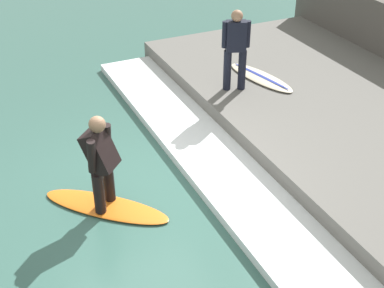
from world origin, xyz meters
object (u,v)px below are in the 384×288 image
Objects in this scene: surfer_waiting_near at (236,46)px; surfboard_waiting_near at (261,77)px; surfer_riding at (101,158)px; surfboard_riding at (106,206)px.

surfer_waiting_near is 1.13m from surfboard_waiting_near.
surfboard_riding is at bearing -90.00° from surfer_riding.
surfboard_riding is 4.02m from surfer_waiting_near.
surfer_riding is (0.00, 0.00, 0.86)m from surfboard_riding.
surfer_riding reaches higher than surfboard_riding.
surfer_riding is 0.84× the size of surfboard_waiting_near.
surfer_riding is at bearing 90.00° from surfboard_riding.
surfboard_waiting_near is at bearing 13.53° from surfer_waiting_near.
surfer_waiting_near is 0.88× the size of surfboard_waiting_near.
surfboard_waiting_near reaches higher than surfboard_riding.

